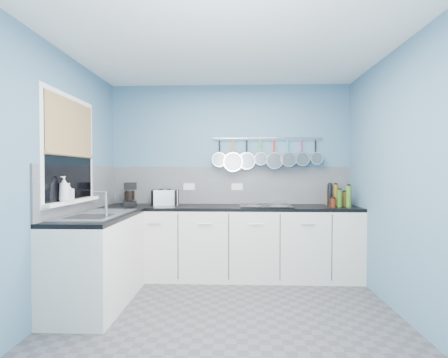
# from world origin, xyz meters

# --- Properties ---
(floor) EXTENTS (3.20, 3.00, 0.02)m
(floor) POSITION_xyz_m (0.00, 0.00, -0.01)
(floor) COLOR #47474C
(floor) RESTS_ON ground
(ceiling) EXTENTS (3.20, 3.00, 0.02)m
(ceiling) POSITION_xyz_m (0.00, 0.00, 2.51)
(ceiling) COLOR white
(ceiling) RESTS_ON ground
(wall_back) EXTENTS (3.20, 0.02, 2.50)m
(wall_back) POSITION_xyz_m (0.00, 1.51, 1.25)
(wall_back) COLOR slate
(wall_back) RESTS_ON ground
(wall_front) EXTENTS (3.20, 0.02, 2.50)m
(wall_front) POSITION_xyz_m (0.00, -1.51, 1.25)
(wall_front) COLOR slate
(wall_front) RESTS_ON ground
(wall_left) EXTENTS (0.02, 3.00, 2.50)m
(wall_left) POSITION_xyz_m (-1.61, 0.00, 1.25)
(wall_left) COLOR slate
(wall_left) RESTS_ON ground
(wall_right) EXTENTS (0.02, 3.00, 2.50)m
(wall_right) POSITION_xyz_m (1.61, 0.00, 1.25)
(wall_right) COLOR slate
(wall_right) RESTS_ON ground
(backsplash_back) EXTENTS (3.20, 0.02, 0.50)m
(backsplash_back) POSITION_xyz_m (0.00, 1.49, 1.15)
(backsplash_back) COLOR gray
(backsplash_back) RESTS_ON wall_back
(backsplash_left) EXTENTS (0.02, 1.80, 0.50)m
(backsplash_left) POSITION_xyz_m (-1.59, 0.60, 1.15)
(backsplash_left) COLOR gray
(backsplash_left) RESTS_ON wall_left
(cabinet_run_back) EXTENTS (3.20, 0.60, 0.86)m
(cabinet_run_back) POSITION_xyz_m (0.00, 1.20, 0.43)
(cabinet_run_back) COLOR silver
(cabinet_run_back) RESTS_ON ground
(worktop_back) EXTENTS (3.20, 0.60, 0.04)m
(worktop_back) POSITION_xyz_m (0.00, 1.20, 0.88)
(worktop_back) COLOR black
(worktop_back) RESTS_ON cabinet_run_back
(cabinet_run_left) EXTENTS (0.60, 1.20, 0.86)m
(cabinet_run_left) POSITION_xyz_m (-1.30, 0.30, 0.43)
(cabinet_run_left) COLOR silver
(cabinet_run_left) RESTS_ON ground
(worktop_left) EXTENTS (0.60, 1.20, 0.04)m
(worktop_left) POSITION_xyz_m (-1.30, 0.30, 0.88)
(worktop_left) COLOR black
(worktop_left) RESTS_ON cabinet_run_left
(window_frame) EXTENTS (0.01, 1.00, 1.10)m
(window_frame) POSITION_xyz_m (-1.58, 0.30, 1.55)
(window_frame) COLOR white
(window_frame) RESTS_ON wall_left
(window_glass) EXTENTS (0.01, 0.90, 1.00)m
(window_glass) POSITION_xyz_m (-1.57, 0.30, 1.55)
(window_glass) COLOR black
(window_glass) RESTS_ON wall_left
(bamboo_blind) EXTENTS (0.01, 0.90, 0.55)m
(bamboo_blind) POSITION_xyz_m (-1.56, 0.30, 1.77)
(bamboo_blind) COLOR tan
(bamboo_blind) RESTS_ON wall_left
(window_sill) EXTENTS (0.10, 0.98, 0.03)m
(window_sill) POSITION_xyz_m (-1.55, 0.30, 1.04)
(window_sill) COLOR white
(window_sill) RESTS_ON wall_left
(sink_unit) EXTENTS (0.50, 0.95, 0.01)m
(sink_unit) POSITION_xyz_m (-1.30, 0.30, 0.90)
(sink_unit) COLOR silver
(sink_unit) RESTS_ON worktop_left
(mixer_tap) EXTENTS (0.12, 0.08, 0.26)m
(mixer_tap) POSITION_xyz_m (-1.14, 0.12, 1.03)
(mixer_tap) COLOR silver
(mixer_tap) RESTS_ON worktop_left
(socket_left) EXTENTS (0.15, 0.01, 0.09)m
(socket_left) POSITION_xyz_m (-0.55, 1.48, 1.13)
(socket_left) COLOR white
(socket_left) RESTS_ON backsplash_back
(socket_right) EXTENTS (0.15, 0.01, 0.09)m
(socket_right) POSITION_xyz_m (0.10, 1.48, 1.13)
(socket_right) COLOR white
(socket_right) RESTS_ON backsplash_back
(pot_rail) EXTENTS (1.45, 0.02, 0.02)m
(pot_rail) POSITION_xyz_m (0.50, 1.45, 1.78)
(pot_rail) COLOR silver
(pot_rail) RESTS_ON wall_back
(soap_bottle_a) EXTENTS (0.10, 0.10, 0.24)m
(soap_bottle_a) POSITION_xyz_m (-1.53, 0.10, 1.17)
(soap_bottle_a) COLOR white
(soap_bottle_a) RESTS_ON window_sill
(soap_bottle_b) EXTENTS (0.09, 0.10, 0.17)m
(soap_bottle_b) POSITION_xyz_m (-1.53, 0.19, 1.14)
(soap_bottle_b) COLOR white
(soap_bottle_b) RESTS_ON window_sill
(paper_towel) EXTENTS (0.15, 0.15, 0.27)m
(paper_towel) POSITION_xyz_m (-1.30, 1.29, 1.03)
(paper_towel) COLOR white
(paper_towel) RESTS_ON worktop_back
(coffee_maker) EXTENTS (0.21, 0.22, 0.29)m
(coffee_maker) POSITION_xyz_m (-1.28, 1.24, 1.05)
(coffee_maker) COLOR black
(coffee_maker) RESTS_ON worktop_back
(toaster) EXTENTS (0.34, 0.26, 0.20)m
(toaster) POSITION_xyz_m (-0.83, 1.28, 1.00)
(toaster) COLOR silver
(toaster) RESTS_ON worktop_back
(canister) EXTENTS (0.10, 0.10, 0.14)m
(canister) POSITION_xyz_m (-0.77, 1.33, 0.97)
(canister) COLOR silver
(canister) RESTS_ON worktop_back
(hob) EXTENTS (0.64, 0.57, 0.01)m
(hob) POSITION_xyz_m (0.46, 1.23, 0.91)
(hob) COLOR black
(hob) RESTS_ON worktop_back
(pan_0) EXTENTS (0.20, 0.10, 0.39)m
(pan_0) POSITION_xyz_m (-0.13, 1.44, 1.59)
(pan_0) COLOR silver
(pan_0) RESTS_ON pot_rail
(pan_1) EXTENTS (0.26, 0.11, 0.45)m
(pan_1) POSITION_xyz_m (0.05, 1.44, 1.56)
(pan_1) COLOR silver
(pan_1) RESTS_ON pot_rail
(pan_2) EXTENTS (0.23, 0.06, 0.42)m
(pan_2) POSITION_xyz_m (0.23, 1.44, 1.57)
(pan_2) COLOR silver
(pan_2) RESTS_ON pot_rail
(pan_3) EXTENTS (0.18, 0.11, 0.37)m
(pan_3) POSITION_xyz_m (0.41, 1.44, 1.60)
(pan_3) COLOR silver
(pan_3) RESTS_ON pot_rail
(pan_4) EXTENTS (0.22, 0.09, 0.41)m
(pan_4) POSITION_xyz_m (0.59, 1.44, 1.57)
(pan_4) COLOR silver
(pan_4) RESTS_ON pot_rail
(pan_5) EXTENTS (0.20, 0.13, 0.39)m
(pan_5) POSITION_xyz_m (0.77, 1.44, 1.59)
(pan_5) COLOR silver
(pan_5) RESTS_ON pot_rail
(pan_6) EXTENTS (0.19, 0.10, 0.38)m
(pan_6) POSITION_xyz_m (0.95, 1.44, 1.59)
(pan_6) COLOR silver
(pan_6) RESTS_ON pot_rail
(pan_7) EXTENTS (0.17, 0.10, 0.36)m
(pan_7) POSITION_xyz_m (1.14, 1.44, 1.60)
(pan_7) COLOR silver
(pan_7) RESTS_ON pot_rail
(condiment_0) EXTENTS (0.05, 0.05, 0.16)m
(condiment_0) POSITION_xyz_m (1.44, 1.30, 0.98)
(condiment_0) COLOR black
(condiment_0) RESTS_ON worktop_back
(condiment_1) EXTENTS (0.05, 0.05, 0.27)m
(condiment_1) POSITION_xyz_m (1.37, 1.32, 1.03)
(condiment_1) COLOR olive
(condiment_1) RESTS_ON worktop_back
(condiment_2) EXTENTS (0.06, 0.06, 0.13)m
(condiment_2) POSITION_xyz_m (1.28, 1.32, 0.96)
(condiment_2) COLOR brown
(condiment_2) RESTS_ON worktop_back
(condiment_3) EXTENTS (0.06, 0.06, 0.18)m
(condiment_3) POSITION_xyz_m (1.44, 1.20, 0.99)
(condiment_3) COLOR brown
(condiment_3) RESTS_ON worktop_back
(condiment_4) EXTENTS (0.05, 0.05, 0.27)m
(condiment_4) POSITION_xyz_m (1.34, 1.23, 1.03)
(condiment_4) COLOR #8C5914
(condiment_4) RESTS_ON worktop_back
(condiment_5) EXTENTS (0.07, 0.07, 0.28)m
(condiment_5) POSITION_xyz_m (1.26, 1.20, 1.04)
(condiment_5) COLOR black
(condiment_5) RESTS_ON worktop_back
(condiment_6) EXTENTS (0.06, 0.06, 0.26)m
(condiment_6) POSITION_xyz_m (1.46, 1.12, 1.03)
(condiment_6) COLOR #3F721E
(condiment_6) RESTS_ON worktop_back
(condiment_7) EXTENTS (0.06, 0.06, 0.21)m
(condiment_7) POSITION_xyz_m (1.35, 1.11, 1.00)
(condiment_7) COLOR #265919
(condiment_7) RESTS_ON worktop_back
(condiment_8) EXTENTS (0.07, 0.07, 0.10)m
(condiment_8) POSITION_xyz_m (1.28, 1.12, 0.95)
(condiment_8) COLOR #4C190C
(condiment_8) RESTS_ON worktop_back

